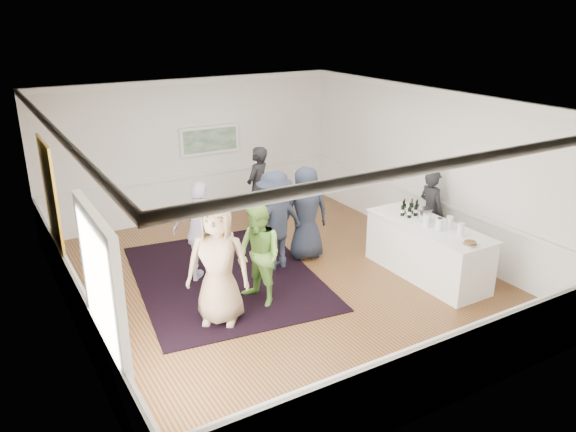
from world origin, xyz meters
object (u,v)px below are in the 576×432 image
guest_dark_b (258,188)px  guest_lilac (202,233)px  guest_tan (218,263)px  guest_navy (306,213)px  ice_bucket (425,215)px  nut_bowl (470,244)px  guest_green (259,255)px  guest_dark_a (275,221)px  serving_table (427,250)px  bartender (431,212)px

guest_dark_b → guest_lilac: bearing=8.7°
guest_tan → guest_navy: guest_tan is taller
ice_bucket → nut_bowl: ice_bucket is taller
guest_lilac → nut_bowl: 4.52m
guest_dark_b → guest_navy: (0.08, -1.84, -0.01)m
guest_green → guest_navy: guest_navy is taller
guest_dark_b → nut_bowl: (1.42, -4.70, 0.11)m
guest_lilac → guest_dark_a: size_ratio=0.98×
serving_table → guest_dark_a: (-2.21, 1.70, 0.44)m
guest_green → guest_dark_a: size_ratio=0.91×
guest_dark_a → guest_tan: bearing=32.5°
serving_table → guest_dark_b: (-1.54, 3.65, 0.43)m
nut_bowl → guest_navy: bearing=115.0°
guest_dark_a → bartender: bearing=158.7°
guest_tan → guest_dark_b: 3.98m
guest_dark_a → guest_navy: bearing=-175.2°
bartender → guest_dark_a: 3.14m
guest_lilac → guest_tan: bearing=120.3°
guest_navy → guest_green: bearing=48.9°
bartender → nut_bowl: size_ratio=7.46×
serving_table → guest_navy: (-1.46, 1.81, 0.41)m
guest_dark_b → nut_bowl: bearing=74.2°
serving_table → bartender: 1.15m
guest_tan → guest_navy: size_ratio=1.08×
guest_tan → serving_table: bearing=28.7°
guest_green → guest_dark_a: guest_dark_a is taller
guest_tan → guest_dark_a: bearing=71.7°
guest_green → guest_lilac: (-0.48, 1.22, 0.07)m
guest_green → nut_bowl: size_ratio=7.44×
serving_table → bartender: bearing=44.1°
serving_table → guest_tan: guest_tan is taller
guest_dark_b → serving_table: bearing=80.4°
bartender → guest_navy: (-2.25, 1.05, 0.06)m
guest_green → guest_dark_a: bearing=126.2°
guest_tan → guest_dark_a: guest_tan is taller
serving_table → guest_dark_a: size_ratio=1.31×
serving_table → guest_navy: 2.36m
serving_table → guest_dark_b: guest_dark_b is taller
bartender → guest_dark_a: guest_dark_a is taller
bartender → guest_green: 3.89m
guest_dark_a → nut_bowl: (2.08, -2.75, 0.09)m
serving_table → nut_bowl: nut_bowl is taller
guest_dark_a → guest_navy: size_ratio=1.03×
guest_green → guest_navy: (1.64, 1.17, 0.06)m
guest_navy → ice_bucket: (1.49, -1.65, 0.20)m
bartender → guest_tan: size_ratio=0.86×
guest_lilac → guest_dark_b: size_ratio=0.99×
guest_dark_b → ice_bucket: (1.57, -3.49, 0.19)m
serving_table → guest_dark_a: guest_dark_a is taller
guest_tan → guest_dark_b: size_ratio=1.07×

